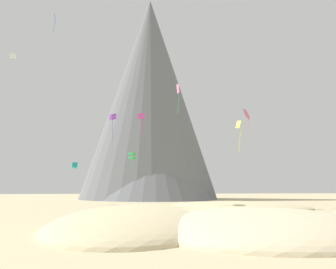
% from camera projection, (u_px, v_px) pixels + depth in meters
% --- Properties ---
extents(ground_plane, '(400.00, 400.00, 0.00)m').
position_uv_depth(ground_plane, '(207.00, 226.00, 30.17)').
color(ground_plane, '#CCBA8E').
extents(dune_foreground_right, '(20.76, 30.05, 3.58)m').
position_uv_depth(dune_foreground_right, '(140.00, 225.00, 30.83)').
color(dune_foreground_right, beige).
rests_on(dune_foreground_right, ground_plane).
extents(dune_midground, '(23.84, 25.18, 3.61)m').
position_uv_depth(dune_midground, '(262.00, 232.00, 25.82)').
color(dune_midground, beige).
rests_on(dune_midground, ground_plane).
extents(dune_back_low, '(28.10, 22.13, 2.53)m').
position_uv_depth(dune_back_low, '(236.00, 209.00, 56.19)').
color(dune_back_low, beige).
rests_on(dune_back_low, ground_plane).
extents(bush_low_patch, '(2.55, 2.55, 0.74)m').
position_uv_depth(bush_low_patch, '(243.00, 207.00, 53.18)').
color(bush_low_patch, '#568442').
rests_on(bush_low_patch, ground_plane).
extents(bush_scatter_east, '(1.55, 1.55, 0.82)m').
position_uv_depth(bush_scatter_east, '(106.00, 211.00, 44.15)').
color(bush_scatter_east, '#668C4C').
rests_on(bush_scatter_east, ground_plane).
extents(bush_mid_center, '(3.90, 3.90, 1.08)m').
position_uv_depth(bush_mid_center, '(237.00, 222.00, 28.28)').
color(bush_mid_center, '#477238').
rests_on(bush_mid_center, ground_plane).
extents(rock_massif, '(54.16, 54.16, 69.58)m').
position_uv_depth(rock_massif, '(149.00, 112.00, 112.54)').
color(rock_massif, slate).
rests_on(rock_massif, ground_plane).
extents(kite_green_low, '(1.61, 1.60, 3.88)m').
position_uv_depth(kite_green_low, '(132.00, 156.00, 66.68)').
color(kite_green_low, green).
extents(kite_blue_high, '(0.49, 1.00, 3.88)m').
position_uv_depth(kite_blue_high, '(55.00, 19.00, 71.54)').
color(kite_blue_high, blue).
extents(kite_rainbow_mid, '(2.47, 2.50, 5.27)m').
position_uv_depth(kite_rainbow_mid, '(247.00, 114.00, 67.44)').
color(kite_rainbow_mid, '#E5668C').
extents(kite_white_mid, '(0.92, 0.44, 0.86)m').
position_uv_depth(kite_white_mid, '(13.00, 55.00, 52.28)').
color(kite_white_mid, white).
extents(kite_teal_low, '(1.29, 1.36, 1.24)m').
position_uv_depth(kite_teal_low, '(75.00, 165.00, 70.77)').
color(kite_teal_low, teal).
extents(kite_magenta_mid, '(1.16, 1.19, 3.54)m').
position_uv_depth(kite_magenta_mid, '(141.00, 116.00, 55.35)').
color(kite_magenta_mid, '#D1339E').
extents(kite_yellow_mid, '(0.87, 0.83, 5.73)m').
position_uv_depth(kite_yellow_mid, '(239.00, 129.00, 59.56)').
color(kite_yellow_mid, yellow).
extents(kite_pink_mid, '(0.51, 1.10, 5.47)m').
position_uv_depth(kite_pink_mid, '(178.00, 92.00, 58.85)').
color(kite_pink_mid, pink).
extents(kite_violet_mid, '(1.54, 1.50, 5.59)m').
position_uv_depth(kite_violet_mid, '(113.00, 117.00, 68.35)').
color(kite_violet_mid, purple).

